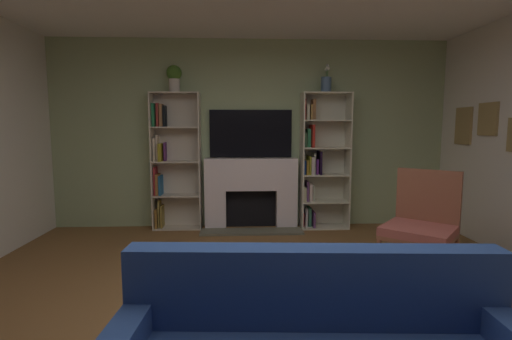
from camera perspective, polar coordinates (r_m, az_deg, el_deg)
The scene contains 10 objects.
ground_plane at distance 2.97m, azimuth 1.07°, elevation -22.53°, with size 6.82×6.82×0.00m, color brown.
wall_back_accent at distance 5.46m, azimuth -0.82°, elevation 5.41°, with size 5.75×0.06×2.67m, color #9EB282.
fireplace at distance 5.38m, azimuth -0.76°, elevation -3.16°, with size 1.41×0.56×1.00m.
tv at distance 5.40m, azimuth -0.80°, elevation 5.52°, with size 1.17×0.06×0.67m, color black.
bookshelf_left at distance 5.44m, azimuth -12.65°, elevation 1.35°, with size 0.68×0.27×1.91m.
bookshelf_right at distance 5.45m, azimuth 9.46°, elevation 1.13°, with size 0.68×0.33×1.91m.
potted_plant at distance 5.39m, azimuth -12.28°, elevation 13.62°, with size 0.21×0.21×0.36m.
vase_with_flowers at distance 5.45m, azimuth 10.58°, elevation 12.78°, with size 0.14×0.14×0.39m.
armchair at distance 4.10m, azimuth 23.78°, elevation -7.24°, with size 0.86×0.86×1.01m.
coffee_table at distance 2.51m, azimuth 6.00°, elevation -19.57°, with size 0.73×0.54×0.40m.
Camera 1 is at (-0.17, -2.59, 1.44)m, focal length 26.43 mm.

